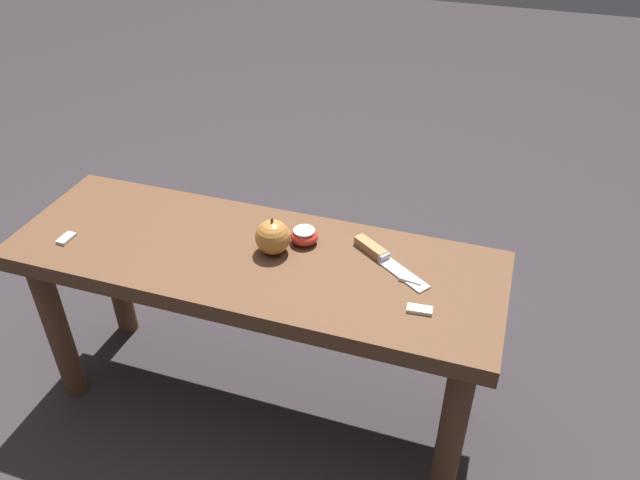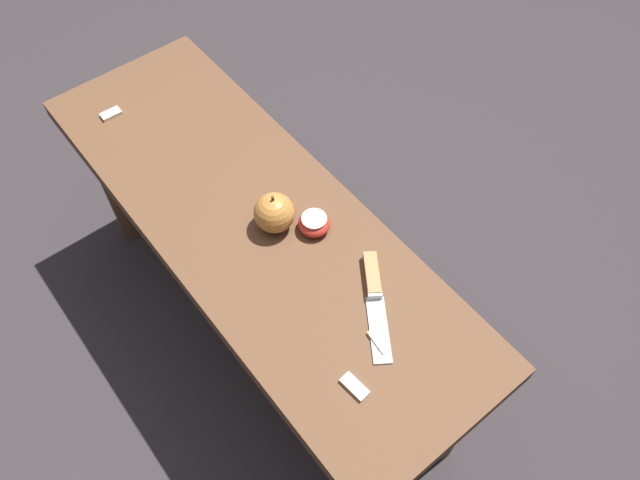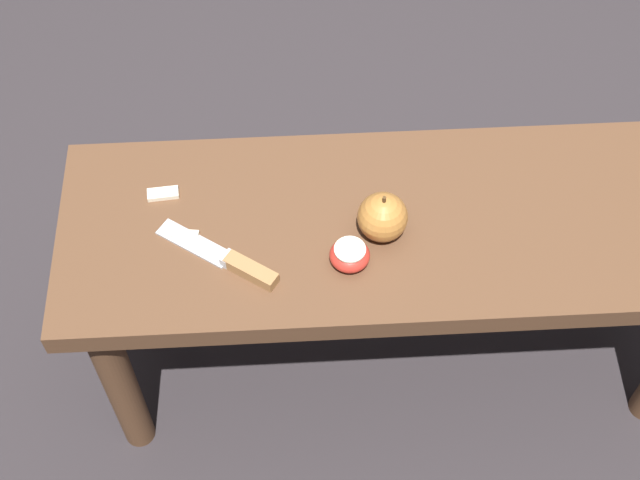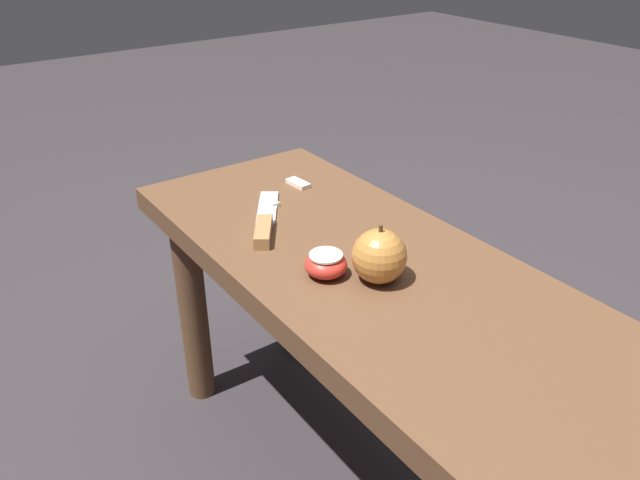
{
  "view_description": "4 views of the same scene",
  "coord_description": "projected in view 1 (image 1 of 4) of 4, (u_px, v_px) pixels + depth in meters",
  "views": [
    {
      "loc": [
        -0.48,
        0.98,
        1.3
      ],
      "look_at": [
        -0.14,
        -0.05,
        0.51
      ],
      "focal_mm": 35.0,
      "sensor_mm": 36.0,
      "label": 1
    },
    {
      "loc": [
        -0.63,
        0.34,
        1.45
      ],
      "look_at": [
        -0.14,
        -0.05,
        0.51
      ],
      "focal_mm": 35.0,
      "sensor_mm": 36.0,
      "label": 2
    },
    {
      "loc": [
        -0.18,
        -0.82,
        1.6
      ],
      "look_at": [
        -0.14,
        -0.05,
        0.51
      ],
      "focal_mm": 50.0,
      "sensor_mm": 36.0,
      "label": 3
    },
    {
      "loc": [
        0.52,
        -0.52,
        0.95
      ],
      "look_at": [
        -0.14,
        -0.05,
        0.51
      ],
      "focal_mm": 35.0,
      "sensor_mm": 36.0,
      "label": 4
    }
  ],
  "objects": [
    {
      "name": "apple_whole",
      "position": [
        273.0,
        237.0,
        1.34
      ],
      "size": [
        0.08,
        0.08,
        0.09
      ],
      "color": "#B27233",
      "rests_on": "wooden_bench"
    },
    {
      "name": "apple_slice_near_bowl",
      "position": [
        420.0,
        310.0,
        1.2
      ],
      "size": [
        0.05,
        0.03,
        0.01
      ],
      "color": "silver",
      "rests_on": "wooden_bench"
    },
    {
      "name": "knife",
      "position": [
        380.0,
        255.0,
        1.34
      ],
      "size": [
        0.19,
        0.14,
        0.02
      ],
      "rotation": [
        0.0,
        0.0,
        2.54
      ],
      "color": "#B7BABF",
      "rests_on": "wooden_bench"
    },
    {
      "name": "wooden_bench",
      "position": [
        254.0,
        282.0,
        1.4
      ],
      "size": [
        1.09,
        0.37,
        0.48
      ],
      "color": "brown",
      "rests_on": "ground_plane"
    },
    {
      "name": "apple_slice_center",
      "position": [
        410.0,
        280.0,
        1.28
      ],
      "size": [
        0.05,
        0.02,
        0.01
      ],
      "color": "silver",
      "rests_on": "wooden_bench"
    },
    {
      "name": "apple_cut",
      "position": [
        304.0,
        236.0,
        1.38
      ],
      "size": [
        0.06,
        0.06,
        0.03
      ],
      "color": "red",
      "rests_on": "wooden_bench"
    },
    {
      "name": "apple_slice_near_knife",
      "position": [
        66.0,
        238.0,
        1.4
      ],
      "size": [
        0.02,
        0.04,
        0.01
      ],
      "color": "silver",
      "rests_on": "wooden_bench"
    },
    {
      "name": "ground_plane",
      "position": [
        264.0,
        399.0,
        1.64
      ],
      "size": [
        8.0,
        8.0,
        0.0
      ],
      "primitive_type": "plane",
      "color": "#2D282B"
    }
  ]
}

